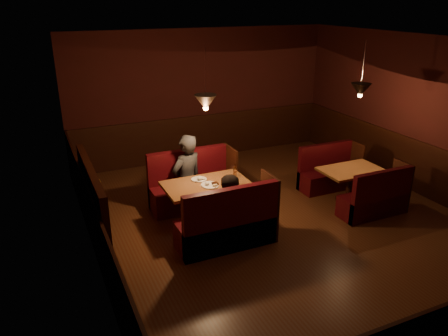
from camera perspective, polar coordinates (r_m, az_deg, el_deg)
name	(u,v)px	position (r m, az deg, el deg)	size (l,w,h in m)	color
room	(267,164)	(6.89, 5.67, 0.50)	(6.02, 7.02, 2.92)	#522611
main_table	(208,193)	(7.03, -2.13, -3.29)	(1.36, 0.83, 0.95)	brown
main_bench_far	(192,188)	(7.79, -4.16, -2.69)	(1.50, 0.54, 1.02)	black
main_bench_near	(229,227)	(6.51, 0.63, -7.77)	(1.50, 0.54, 1.02)	black
second_table	(351,177)	(8.22, 16.20, -1.18)	(1.10, 0.70, 0.62)	brown
second_bench_far	(328,174)	(8.77, 13.48, -0.77)	(1.22, 0.46, 0.87)	black
second_bench_near	(376,201)	(7.87, 19.24, -4.05)	(1.22, 0.46, 0.87)	black
diner_a	(187,163)	(7.48, -4.92, 0.63)	(0.62, 0.41, 1.71)	#2B2B2D
diner_b	(232,199)	(6.44, 1.09, -4.10)	(0.70, 0.55, 1.45)	black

